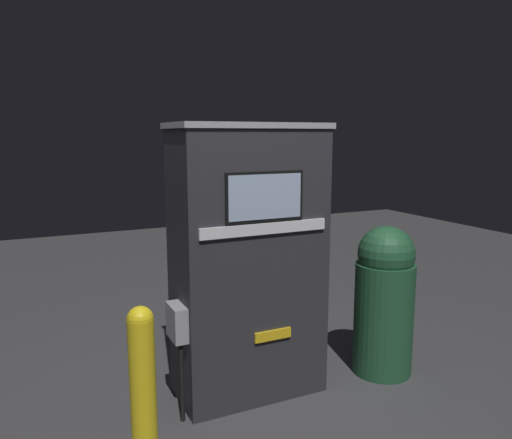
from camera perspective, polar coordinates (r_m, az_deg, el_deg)
ground_plane at (r=3.74m, az=0.91°, el=-20.57°), size 14.00×14.00×0.00m
gas_pump at (r=3.57m, az=-0.92°, el=-4.91°), size 1.15×0.55×1.96m
safety_bollard at (r=2.91m, az=-12.79°, el=-18.43°), size 0.14×0.14×0.99m
trash_bin at (r=4.10m, az=14.44°, el=-8.76°), size 0.46×0.46×1.19m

